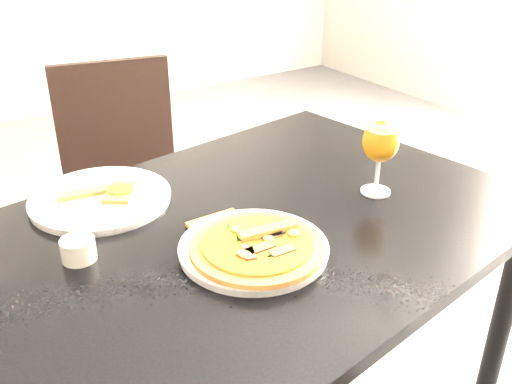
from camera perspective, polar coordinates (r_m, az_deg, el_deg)
dining_table at (r=1.20m, az=-1.18°, el=-6.97°), size 1.31×0.97×0.75m
chair_far at (r=1.95m, az=-12.80°, el=0.63°), size 0.48×0.48×0.88m
plate_main at (r=1.06m, az=-0.24°, el=-5.67°), size 0.31×0.31×0.01m
pizza at (r=1.04m, az=0.17°, el=-5.39°), size 0.25×0.25×0.03m
plate_second at (r=1.28m, az=-15.27°, el=-0.65°), size 0.40×0.40×0.02m
crust_scraps at (r=1.27m, az=-14.56°, el=-0.01°), size 0.17×0.12×0.01m
loose_crust at (r=1.16m, az=-4.38°, el=-2.74°), size 0.11×0.03×0.01m
sauce_cup at (r=1.08m, az=-17.36°, el=-5.42°), size 0.06×0.06×0.04m
beer_glass at (r=1.26m, az=12.36°, el=4.91°), size 0.08×0.08×0.17m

